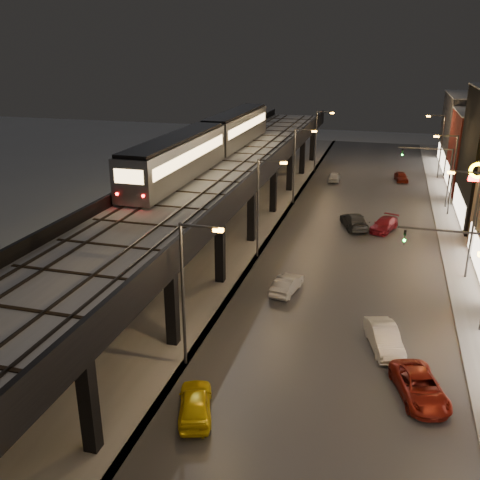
# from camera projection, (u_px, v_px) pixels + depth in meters

# --- Properties ---
(road_surface) EXTENTS (17.00, 120.00, 0.06)m
(road_surface) POSITION_uv_depth(u_px,v_px,m) (352.00, 250.00, 50.17)
(road_surface) COLOR #46474D
(road_surface) RESTS_ON ground
(sidewalk_right) EXTENTS (4.00, 120.00, 0.14)m
(sidewalk_right) POSITION_uv_depth(u_px,v_px,m) (466.00, 260.00, 47.62)
(sidewalk_right) COLOR #9FA1A8
(sidewalk_right) RESTS_ON ground
(under_viaduct_pavement) EXTENTS (11.00, 120.00, 0.06)m
(under_viaduct_pavement) POSITION_uv_depth(u_px,v_px,m) (216.00, 237.00, 53.59)
(under_viaduct_pavement) COLOR #9FA1A8
(under_viaduct_pavement) RESTS_ON ground
(elevated_viaduct) EXTENTS (9.00, 100.00, 6.30)m
(elevated_viaduct) POSITION_uv_depth(u_px,v_px,m) (204.00, 191.00, 48.81)
(elevated_viaduct) COLOR black
(elevated_viaduct) RESTS_ON ground
(viaduct_trackbed) EXTENTS (8.40, 100.00, 0.32)m
(viaduct_trackbed) POSITION_uv_depth(u_px,v_px,m) (204.00, 182.00, 48.66)
(viaduct_trackbed) COLOR #B2B7C1
(viaduct_trackbed) RESTS_ON elevated_viaduct
(viaduct_parapet_streetside) EXTENTS (0.30, 100.00, 1.10)m
(viaduct_parapet_streetside) POSITION_uv_depth(u_px,v_px,m) (250.00, 180.00, 47.42)
(viaduct_parapet_streetside) COLOR black
(viaduct_parapet_streetside) RESTS_ON elevated_viaduct
(viaduct_parapet_far) EXTENTS (0.30, 100.00, 1.10)m
(viaduct_parapet_far) POSITION_uv_depth(u_px,v_px,m) (160.00, 174.00, 49.63)
(viaduct_parapet_far) COLOR black
(viaduct_parapet_far) RESTS_ON elevated_viaduct
(streetlight_left_1) EXTENTS (2.57, 0.28, 9.00)m
(streetlight_left_1) POSITION_uv_depth(u_px,v_px,m) (187.00, 286.00, 30.50)
(streetlight_left_1) COLOR #38383A
(streetlight_left_1) RESTS_ON ground
(streetlight_left_2) EXTENTS (2.57, 0.28, 9.00)m
(streetlight_left_2) POSITION_uv_depth(u_px,v_px,m) (261.00, 202.00, 46.77)
(streetlight_left_2) COLOR #38383A
(streetlight_left_2) RESTS_ON ground
(streetlight_right_2) EXTENTS (2.56, 0.28, 9.00)m
(streetlight_right_2) POSITION_uv_depth(u_px,v_px,m) (471.00, 218.00, 42.42)
(streetlight_right_2) COLOR #38383A
(streetlight_right_2) RESTS_ON ground
(streetlight_left_3) EXTENTS (2.57, 0.28, 9.00)m
(streetlight_left_3) POSITION_uv_depth(u_px,v_px,m) (297.00, 161.00, 63.03)
(streetlight_left_3) COLOR #38383A
(streetlight_left_3) RESTS_ON ground
(streetlight_right_3) EXTENTS (2.56, 0.28, 9.00)m
(streetlight_right_3) POSITION_uv_depth(u_px,v_px,m) (451.00, 170.00, 58.69)
(streetlight_right_3) COLOR #38383A
(streetlight_right_3) RESTS_ON ground
(streetlight_left_4) EXTENTS (2.57, 0.28, 9.00)m
(streetlight_left_4) POSITION_uv_depth(u_px,v_px,m) (318.00, 137.00, 79.30)
(streetlight_left_4) COLOR #38383A
(streetlight_left_4) RESTS_ON ground
(streetlight_right_4) EXTENTS (2.56, 0.28, 9.00)m
(streetlight_right_4) POSITION_uv_depth(u_px,v_px,m) (440.00, 142.00, 74.95)
(streetlight_right_4) COLOR #38383A
(streetlight_right_4) RESTS_ON ground
(traffic_light_rig_a) EXTENTS (6.10, 0.34, 7.00)m
(traffic_light_rig_a) POSITION_uv_depth(u_px,v_px,m) (471.00, 268.00, 34.76)
(traffic_light_rig_a) COLOR #38383A
(traffic_light_rig_a) RESTS_ON ground
(traffic_light_rig_b) EXTENTS (6.10, 0.34, 7.00)m
(traffic_light_rig_b) POSITION_uv_depth(u_px,v_px,m) (440.00, 170.00, 61.87)
(traffic_light_rig_b) COLOR #38383A
(traffic_light_rig_b) RESTS_ON ground
(subway_train) EXTENTS (3.21, 38.71, 3.84)m
(subway_train) POSITION_uv_depth(u_px,v_px,m) (211.00, 140.00, 57.26)
(subway_train) COLOR gray
(subway_train) RESTS_ON viaduct_trackbed
(car_taxi) EXTENTS (2.93, 4.50, 1.43)m
(car_taxi) POSITION_uv_depth(u_px,v_px,m) (195.00, 404.00, 27.63)
(car_taxi) COLOR yellow
(car_taxi) RESTS_ON ground
(car_near_white) EXTENTS (2.06, 4.30, 1.36)m
(car_near_white) POSITION_uv_depth(u_px,v_px,m) (287.00, 285.00, 41.35)
(car_near_white) COLOR silver
(car_near_white) RESTS_ON ground
(car_mid_dark) EXTENTS (3.66, 5.68, 1.53)m
(car_mid_dark) POSITION_uv_depth(u_px,v_px,m) (354.00, 221.00, 55.93)
(car_mid_dark) COLOR #393C3F
(car_mid_dark) RESTS_ON ground
(car_far_white) EXTENTS (1.67, 3.89, 1.31)m
(car_far_white) POSITION_uv_depth(u_px,v_px,m) (334.00, 177.00, 74.93)
(car_far_white) COLOR silver
(car_far_white) RESTS_ON ground
(car_onc_silver) EXTENTS (2.81, 4.88, 1.52)m
(car_onc_silver) POSITION_uv_depth(u_px,v_px,m) (384.00, 339.00, 33.64)
(car_onc_silver) COLOR white
(car_onc_silver) RESTS_ON ground
(car_onc_dark) EXTENTS (3.56, 5.29, 1.35)m
(car_onc_dark) POSITION_uv_depth(u_px,v_px,m) (420.00, 388.00, 29.00)
(car_onc_dark) COLOR maroon
(car_onc_dark) RESTS_ON ground
(car_onc_white) EXTENTS (3.20, 4.91, 1.32)m
(car_onc_white) POSITION_uv_depth(u_px,v_px,m) (384.00, 225.00, 55.07)
(car_onc_white) COLOR maroon
(car_onc_white) RESTS_ON ground
(car_onc_red) EXTENTS (2.18, 4.05, 1.31)m
(car_onc_red) POSITION_uv_depth(u_px,v_px,m) (401.00, 177.00, 74.89)
(car_onc_red) COLOR maroon
(car_onc_red) RESTS_ON ground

